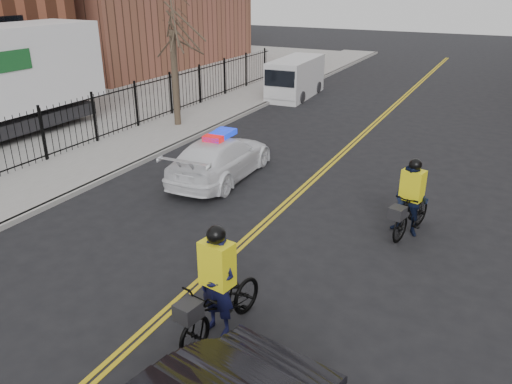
{
  "coord_description": "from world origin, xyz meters",
  "views": [
    {
      "loc": [
        5.25,
        -7.51,
        6.02
      ],
      "look_at": [
        0.2,
        2.35,
        1.3
      ],
      "focal_mm": 35.0,
      "sensor_mm": 36.0,
      "label": 1
    }
  ],
  "objects": [
    {
      "name": "ground",
      "position": [
        0.0,
        0.0,
        0.0
      ],
      "size": [
        120.0,
        120.0,
        0.0
      ],
      "primitive_type": "plane",
      "color": "black",
      "rests_on": "ground"
    },
    {
      "name": "center_line_left",
      "position": [
        -0.08,
        8.0,
        0.01
      ],
      "size": [
        0.1,
        60.0,
        0.01
      ],
      "primitive_type": "cube",
      "color": "gold",
      "rests_on": "ground"
    },
    {
      "name": "center_line_right",
      "position": [
        0.08,
        8.0,
        0.01
      ],
      "size": [
        0.1,
        60.0,
        0.01
      ],
      "primitive_type": "cube",
      "color": "gold",
      "rests_on": "ground"
    },
    {
      "name": "sidewalk",
      "position": [
        -7.5,
        8.0,
        0.07
      ],
      "size": [
        3.0,
        60.0,
        0.15
      ],
      "primitive_type": "cube",
      "color": "gray",
      "rests_on": "ground"
    },
    {
      "name": "curb",
      "position": [
        -6.0,
        8.0,
        0.07
      ],
      "size": [
        0.2,
        60.0,
        0.15
      ],
      "primitive_type": "cube",
      "color": "gray",
      "rests_on": "ground"
    },
    {
      "name": "iron_fence",
      "position": [
        -9.0,
        8.0,
        1.0
      ],
      "size": [
        0.12,
        28.0,
        2.0
      ],
      "primitive_type": null,
      "color": "black",
      "rests_on": "ground"
    },
    {
      "name": "street_tree",
      "position": [
        -7.6,
        10.0,
        3.53
      ],
      "size": [
        3.2,
        3.2,
        4.8
      ],
      "color": "#35291F",
      "rests_on": "sidewalk"
    },
    {
      "name": "police_cruiser",
      "position": [
        -2.77,
        5.63,
        0.7
      ],
      "size": [
        2.18,
        4.86,
        1.54
      ],
      "rotation": [
        0.0,
        0.0,
        3.19
      ],
      "color": "white",
      "rests_on": "ground"
    },
    {
      "name": "cargo_van",
      "position": [
        -5.49,
        18.14,
        1.02
      ],
      "size": [
        2.14,
        5.06,
        2.08
      ],
      "rotation": [
        0.0,
        0.0,
        0.06
      ],
      "color": "silver",
      "rests_on": "ground"
    },
    {
      "name": "cyclist_near",
      "position": [
        1.2,
        -1.12,
        0.76
      ],
      "size": [
        1.1,
        2.31,
        2.18
      ],
      "rotation": [
        0.0,
        0.0,
        -0.15
      ],
      "color": "black",
      "rests_on": "ground"
    },
    {
      "name": "cyclist_far",
      "position": [
        3.5,
        4.43,
        0.8
      ],
      "size": [
        1.04,
        2.08,
        2.03
      ],
      "rotation": [
        0.0,
        0.0,
        -0.23
      ],
      "color": "black",
      "rests_on": "ground"
    }
  ]
}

